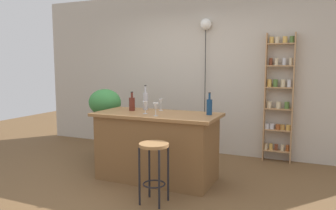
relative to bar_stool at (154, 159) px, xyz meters
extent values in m
plane|color=brown|center=(-0.31, 0.42, -0.50)|extent=(12.00, 12.00, 0.00)
cube|color=#BCB2A3|center=(-0.31, 2.37, 0.90)|extent=(6.40, 0.10, 2.80)
cube|color=brown|center=(-0.31, 0.72, -0.07)|extent=(1.52, 0.72, 0.86)
cube|color=olive|center=(-0.31, 0.72, 0.38)|extent=(1.65, 0.79, 0.04)
cylinder|color=black|center=(-0.12, -0.12, -0.18)|extent=(0.02, 0.02, 0.64)
cylinder|color=black|center=(0.12, -0.12, -0.18)|extent=(0.02, 0.02, 0.64)
cylinder|color=black|center=(-0.12, 0.12, -0.18)|extent=(0.02, 0.02, 0.64)
cylinder|color=black|center=(0.12, 0.12, -0.18)|extent=(0.02, 0.02, 0.64)
torus|color=black|center=(0.00, 0.00, -0.29)|extent=(0.26, 0.26, 0.02)
cylinder|color=#9E7042|center=(0.00, 0.00, 0.16)|extent=(0.33, 0.33, 0.03)
cube|color=tan|center=(0.88, 2.23, 0.51)|extent=(0.02, 0.13, 2.03)
cube|color=tan|center=(1.30, 2.23, 0.51)|extent=(0.02, 0.13, 2.03)
cube|color=tan|center=(1.09, 2.23, -0.33)|extent=(0.40, 0.13, 0.02)
cylinder|color=beige|center=(0.92, 2.23, -0.28)|extent=(0.05, 0.05, 0.10)
cylinder|color=gold|center=(1.00, 2.23, -0.28)|extent=(0.05, 0.05, 0.10)
cylinder|color=brown|center=(1.08, 2.23, -0.28)|extent=(0.05, 0.05, 0.10)
cylinder|color=beige|center=(1.17, 2.23, -0.28)|extent=(0.05, 0.05, 0.10)
cylinder|color=#994C23|center=(1.25, 2.24, -0.28)|extent=(0.05, 0.05, 0.10)
cube|color=tan|center=(1.09, 2.23, 0.00)|extent=(0.40, 0.13, 0.02)
cylinder|color=silver|center=(0.92, 2.22, 0.05)|extent=(0.07, 0.07, 0.08)
cylinder|color=silver|center=(1.00, 2.23, 0.05)|extent=(0.07, 0.07, 0.08)
cylinder|color=#994C23|center=(1.09, 2.24, 0.05)|extent=(0.07, 0.07, 0.08)
cylinder|color=#AD7A38|center=(1.16, 2.22, 0.05)|extent=(0.07, 0.07, 0.08)
cylinder|color=gold|center=(1.25, 2.23, 0.05)|extent=(0.07, 0.07, 0.08)
cube|color=tan|center=(1.09, 2.23, 0.34)|extent=(0.40, 0.13, 0.02)
cylinder|color=beige|center=(0.95, 2.24, 0.40)|extent=(0.07, 0.07, 0.11)
cylinder|color=beige|center=(1.09, 2.23, 0.40)|extent=(0.07, 0.07, 0.11)
cylinder|color=#4C7033|center=(1.21, 2.24, 0.40)|extent=(0.07, 0.07, 0.11)
cube|color=tan|center=(1.09, 2.23, 0.68)|extent=(0.40, 0.13, 0.02)
cylinder|color=gold|center=(0.94, 2.24, 0.75)|extent=(0.07, 0.07, 0.12)
cylinder|color=#4C7033|center=(1.03, 2.24, 0.75)|extent=(0.07, 0.07, 0.12)
cylinder|color=beige|center=(1.14, 2.23, 0.75)|extent=(0.07, 0.07, 0.12)
cylinder|color=silver|center=(1.24, 2.23, 0.75)|extent=(0.07, 0.07, 0.12)
cube|color=tan|center=(1.09, 2.23, 1.02)|extent=(0.40, 0.13, 0.02)
cylinder|color=brown|center=(0.95, 2.24, 1.08)|extent=(0.05, 0.05, 0.11)
cylinder|color=beige|center=(1.03, 2.22, 1.08)|extent=(0.05, 0.05, 0.11)
cylinder|color=silver|center=(1.15, 2.23, 1.08)|extent=(0.05, 0.05, 0.11)
cylinder|color=beige|center=(1.24, 2.24, 1.08)|extent=(0.05, 0.05, 0.11)
cube|color=tan|center=(1.09, 2.23, 1.35)|extent=(0.40, 0.13, 0.02)
cylinder|color=gold|center=(0.95, 2.24, 1.41)|extent=(0.07, 0.07, 0.10)
cylinder|color=beige|center=(1.03, 2.23, 1.41)|extent=(0.07, 0.07, 0.10)
cylinder|color=gold|center=(1.15, 2.22, 1.41)|extent=(0.07, 0.07, 0.10)
cylinder|color=#4C7033|center=(1.24, 2.23, 1.41)|extent=(0.07, 0.07, 0.10)
cylinder|color=#2D2823|center=(-1.48, 1.22, -0.32)|extent=(0.35, 0.35, 0.37)
cylinder|color=#514C47|center=(-1.48, 1.22, -0.02)|extent=(0.25, 0.25, 0.22)
cylinder|color=brown|center=(-1.48, 1.22, 0.17)|extent=(0.03, 0.03, 0.16)
ellipsoid|color=#387F3D|center=(-1.48, 1.22, 0.44)|extent=(0.53, 0.48, 0.42)
cylinder|color=#B2B2B7|center=(-0.61, 0.97, 0.52)|extent=(0.07, 0.07, 0.24)
cylinder|color=#B2B2B7|center=(-0.61, 0.97, 0.69)|extent=(0.03, 0.03, 0.09)
cylinder|color=black|center=(-0.61, 0.97, 0.74)|extent=(0.03, 0.03, 0.01)
cylinder|color=navy|center=(0.37, 0.85, 0.50)|extent=(0.07, 0.07, 0.20)
cylinder|color=navy|center=(0.37, 0.85, 0.63)|extent=(0.03, 0.03, 0.08)
cylinder|color=black|center=(0.37, 0.85, 0.68)|extent=(0.03, 0.03, 0.01)
cylinder|color=#5B2319|center=(-0.73, 0.80, 0.49)|extent=(0.08, 0.08, 0.18)
cylinder|color=#5B2319|center=(-0.73, 0.80, 0.61)|extent=(0.03, 0.03, 0.07)
cylinder|color=black|center=(-0.73, 0.80, 0.66)|extent=(0.04, 0.04, 0.01)
cylinder|color=silver|center=(-0.37, 0.98, 0.40)|extent=(0.06, 0.06, 0.00)
cylinder|color=silver|center=(-0.37, 0.98, 0.44)|extent=(0.01, 0.01, 0.07)
cone|color=silver|center=(-0.37, 0.98, 0.52)|extent=(0.07, 0.07, 0.08)
cylinder|color=silver|center=(-0.43, 0.61, 0.40)|extent=(0.06, 0.06, 0.00)
cylinder|color=silver|center=(-0.43, 0.61, 0.44)|extent=(0.01, 0.01, 0.07)
cone|color=silver|center=(-0.43, 0.61, 0.52)|extent=(0.07, 0.07, 0.08)
cylinder|color=silver|center=(-0.22, 0.50, 0.40)|extent=(0.06, 0.06, 0.00)
cylinder|color=silver|center=(-0.22, 0.50, 0.44)|extent=(0.01, 0.01, 0.07)
cone|color=silver|center=(-0.22, 0.50, 0.52)|extent=(0.07, 0.07, 0.08)
cylinder|color=black|center=(-0.13, 2.26, 0.60)|extent=(0.01, 0.01, 2.22)
sphere|color=white|center=(-0.13, 2.26, 1.71)|extent=(0.19, 0.19, 0.19)
camera|label=1|loc=(1.55, -3.14, 1.03)|focal=34.99mm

